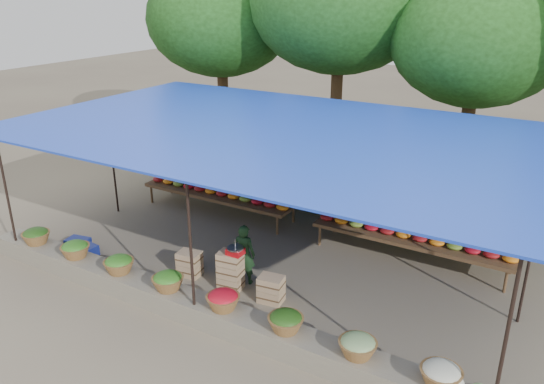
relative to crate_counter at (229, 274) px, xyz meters
The scene contains 16 objects.
ground 1.66m from the crate_counter, 84.29° to the left, with size 60.00×60.00×0.00m, color #675A4C.
stone_curb 1.15m from the crate_counter, 81.83° to the right, with size 10.60×0.55×0.40m, color #6F6659.
stall_canopy 2.91m from the crate_counter, 84.51° to the left, with size 10.80×6.60×2.82m.
produce_baskets 1.16m from the crate_counter, 86.85° to the right, with size 8.98×0.58×0.34m.
netting_backdrop 4.87m from the crate_counter, 88.05° to the left, with size 10.60×0.06×2.50m, color #214E1B.
tree_row 8.90m from the crate_counter, 85.07° to the left, with size 16.51×5.50×7.12m.
fruit_table_left 3.79m from the crate_counter, 128.09° to the left, with size 4.21×0.95×0.93m.
fruit_table_right 4.01m from the crate_counter, 48.06° to the left, with size 4.21×0.95×0.93m.
crate_counter is the anchor object (origin of this frame).
weighing_scale 0.56m from the crate_counter, ahead, with size 0.31×0.31×0.33m.
vendor_seated 0.47m from the crate_counter, 68.62° to the left, with size 0.45×0.29×1.23m, color #173319.
customer_left 5.34m from the crate_counter, 131.58° to the left, with size 0.89×0.70×1.84m, color slate.
customer_mid 4.12m from the crate_counter, 81.43° to the left, with size 1.08×0.62×1.67m, color slate.
customer_right 5.22m from the crate_counter, 46.01° to the left, with size 0.92×0.38×1.57m, color slate.
blue_crate_front 3.41m from the crate_counter, behind, with size 0.47×0.34×0.28m, color navy.
blue_crate_back 3.79m from the crate_counter, behind, with size 0.48×0.34×0.29m, color navy.
Camera 1 is at (5.05, -8.88, 5.46)m, focal length 35.00 mm.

